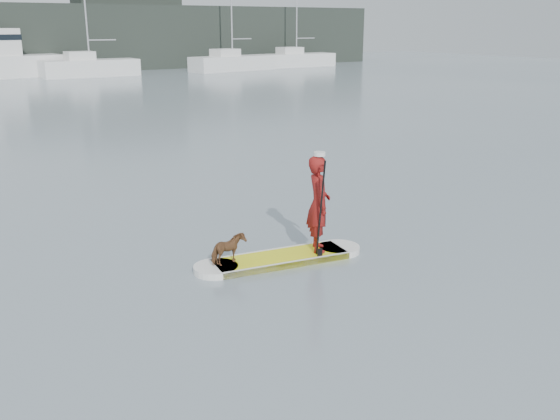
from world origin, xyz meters
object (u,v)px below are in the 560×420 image
paddleboard (280,259)px  sailboat_g (296,59)px  paddler (319,204)px  sailboat_f (232,61)px  sailboat_e (89,67)px  dog (228,249)px

paddleboard → sailboat_g: bearing=64.1°
paddler → sailboat_f: size_ratio=0.14×
sailboat_g → sailboat_f: bearing=-172.0°
paddleboard → sailboat_e: 45.56m
paddleboard → sailboat_f: size_ratio=0.26×
paddler → sailboat_e: 45.51m
paddler → dog: (-1.77, 0.26, -0.63)m
sailboat_f → sailboat_g: (8.24, 1.45, -0.07)m
dog → sailboat_e: (10.47, 44.41, 0.43)m
paddleboard → sailboat_e: (9.47, 44.56, 0.76)m
sailboat_f → paddleboard: bearing=-127.3°
paddler → paddleboard: bearing=109.0°
sailboat_e → sailboat_f: bearing=-2.2°
paddleboard → paddler: bearing=-0.0°
paddler → sailboat_g: sailboat_g is taller
sailboat_e → sailboat_f: 13.33m
paddler → sailboat_f: sailboat_f is taller
paddler → sailboat_g: bearing=-6.2°
paddler → sailboat_f: bearing=0.9°
dog → paddler: bearing=-108.8°
paddler → sailboat_e: size_ratio=0.16×
sailboat_f → dog: bearing=-128.4°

